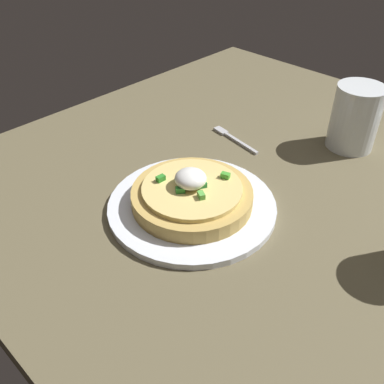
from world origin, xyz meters
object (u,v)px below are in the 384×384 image
pizza (192,194)px  fork (232,138)px  plate (192,206)px  cup_near (354,121)px

pizza → fork: 21.66cm
plate → cup_near: (7.78, 32.39, 4.49)cm
plate → fork: plate is taller
fork → plate: bearing=124.0°
pizza → plate: bearing=-3.6°
pizza → cup_near: 33.41cm
plate → pizza: size_ratio=1.40×
pizza → fork: bearing=114.1°
plate → cup_near: cup_near is taller
cup_near → fork: bearing=-142.5°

